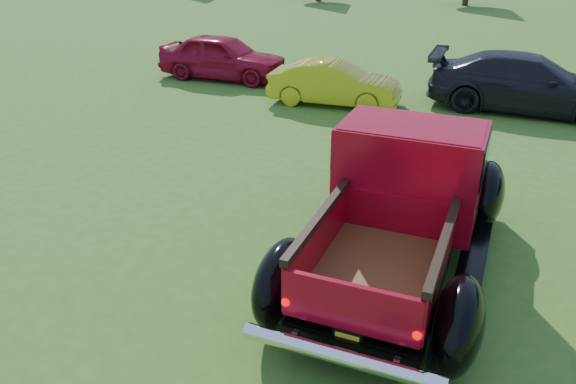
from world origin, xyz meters
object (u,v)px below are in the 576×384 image
(show_car_red, at_px, (223,57))
(pickup_truck, at_px, (407,195))
(show_car_yellow, at_px, (335,83))
(show_car_grey, at_px, (527,83))

(show_car_red, bearing_deg, pickup_truck, -139.44)
(pickup_truck, bearing_deg, show_car_yellow, 115.85)
(show_car_yellow, bearing_deg, pickup_truck, -158.95)
(show_car_red, height_order, show_car_yellow, show_car_red)
(show_car_yellow, bearing_deg, show_car_red, 67.12)
(show_car_red, distance_m, show_car_grey, 9.18)
(show_car_yellow, relative_size, show_car_grey, 0.70)
(show_car_grey, bearing_deg, show_car_red, 89.56)
(show_car_red, bearing_deg, show_car_grey, -91.33)
(pickup_truck, height_order, show_car_yellow, pickup_truck)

